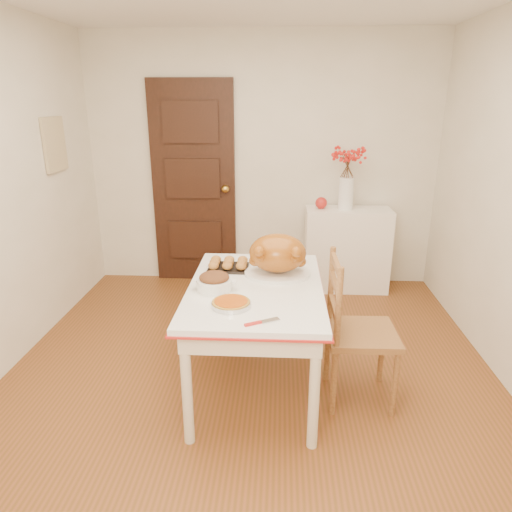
# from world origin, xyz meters

# --- Properties ---
(floor) EXTENTS (3.50, 4.00, 0.00)m
(floor) POSITION_xyz_m (0.00, 0.00, 0.00)
(floor) COLOR brown
(floor) RESTS_ON ground
(wall_back) EXTENTS (3.50, 0.00, 2.50)m
(wall_back) POSITION_xyz_m (0.00, 2.00, 1.25)
(wall_back) COLOR silver
(wall_back) RESTS_ON ground
(wall_front) EXTENTS (3.50, 0.00, 2.50)m
(wall_front) POSITION_xyz_m (0.00, -2.00, 1.25)
(wall_front) COLOR silver
(wall_front) RESTS_ON ground
(door_back) EXTENTS (0.85, 0.06, 2.06)m
(door_back) POSITION_xyz_m (-0.70, 1.97, 1.03)
(door_back) COLOR black
(door_back) RESTS_ON ground
(photo_board) EXTENTS (0.03, 0.35, 0.45)m
(photo_board) POSITION_xyz_m (-1.73, 1.20, 1.50)
(photo_board) COLOR #D3C987
(photo_board) RESTS_ON ground
(sideboard) EXTENTS (0.84, 0.37, 0.84)m
(sideboard) POSITION_xyz_m (0.87, 1.78, 0.42)
(sideboard) COLOR white
(sideboard) RESTS_ON floor
(kitchen_table) EXTENTS (0.86, 1.25, 0.75)m
(kitchen_table) POSITION_xyz_m (0.05, -0.02, 0.37)
(kitchen_table) COLOR white
(kitchen_table) RESTS_ON floor
(chair_oak) EXTENTS (0.44, 0.44, 0.98)m
(chair_oak) POSITION_xyz_m (0.72, -0.08, 0.49)
(chair_oak) COLOR #A56B3C
(chair_oak) RESTS_ON floor
(berry_vase) EXTENTS (0.33, 0.33, 0.65)m
(berry_vase) POSITION_xyz_m (0.83, 1.78, 1.16)
(berry_vase) COLOR white
(berry_vase) RESTS_ON sideboard
(apple) EXTENTS (0.12, 0.12, 0.12)m
(apple) POSITION_xyz_m (0.59, 1.78, 0.89)
(apple) COLOR red
(apple) RESTS_ON sideboard
(turkey_platter) EXTENTS (0.51, 0.45, 0.28)m
(turkey_platter) POSITION_xyz_m (0.18, 0.17, 0.89)
(turkey_platter) COLOR #9A5C1B
(turkey_platter) RESTS_ON kitchen_table
(pumpkin_pie) EXTENTS (0.23, 0.23, 0.05)m
(pumpkin_pie) POSITION_xyz_m (-0.08, -0.33, 0.77)
(pumpkin_pie) COLOR #AE470A
(pumpkin_pie) RESTS_ON kitchen_table
(stuffing_dish) EXTENTS (0.34, 0.30, 0.11)m
(stuffing_dish) POSITION_xyz_m (-0.20, -0.10, 0.80)
(stuffing_dish) COLOR #553018
(stuffing_dish) RESTS_ON kitchen_table
(rolls_tray) EXTENTS (0.28, 0.22, 0.07)m
(rolls_tray) POSITION_xyz_m (-0.16, 0.27, 0.79)
(rolls_tray) COLOR #A76332
(rolls_tray) RESTS_ON kitchen_table
(pie_server) EXTENTS (0.20, 0.15, 0.01)m
(pie_server) POSITION_xyz_m (0.11, -0.52, 0.76)
(pie_server) COLOR silver
(pie_server) RESTS_ON kitchen_table
(carving_knife) EXTENTS (0.25, 0.23, 0.01)m
(carving_knife) POSITION_xyz_m (-0.12, -0.21, 0.76)
(carving_knife) COLOR silver
(carving_knife) RESTS_ON kitchen_table
(drinking_glass) EXTENTS (0.08, 0.08, 0.12)m
(drinking_glass) POSITION_xyz_m (0.13, 0.48, 0.81)
(drinking_glass) COLOR white
(drinking_glass) RESTS_ON kitchen_table
(shaker_pair) EXTENTS (0.11, 0.06, 0.10)m
(shaker_pair) POSITION_xyz_m (0.32, 0.43, 0.80)
(shaker_pair) COLOR white
(shaker_pair) RESTS_ON kitchen_table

